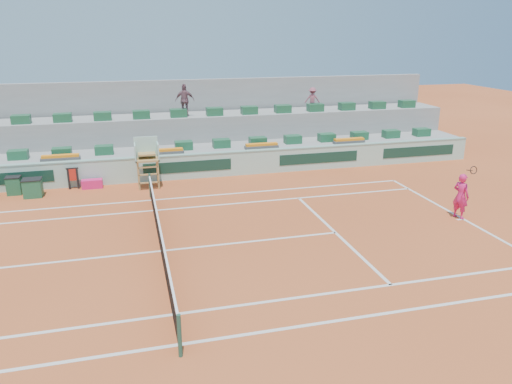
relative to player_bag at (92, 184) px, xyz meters
The scene contains 18 objects.
ground 8.42m from the player_bag, 71.95° to the right, with size 90.00×90.00×0.00m, color #A3451F.
seating_tier_lower 3.77m from the player_bag, 45.93° to the left, with size 36.00×4.00×1.20m, color gray.
seating_tier_upper 5.14m from the player_bag, 58.73° to the left, with size 36.00×2.40×2.60m, color gray.
stadium_back_wall 6.75m from the player_bag, 66.13° to the left, with size 36.00×0.40×4.40m, color gray.
player_bag is the anchor object (origin of this frame).
spectator_mid 7.08m from the player_bag, 37.21° to the left, with size 1.04×0.43×1.77m, color #734D56.
spectator_right 13.47m from the player_bag, 17.55° to the left, with size 0.88×0.50×1.36m, color #8E4756.
court_lines 8.42m from the player_bag, 71.95° to the right, with size 23.89×11.09×0.01m.
tennis_net 8.43m from the player_bag, 71.95° to the right, with size 0.10×11.97×1.10m.
advertising_hoarding 2.71m from the player_bag, 10.58° to the left, with size 36.00×0.34×1.26m.
umpire_chair 2.97m from the player_bag, 11.04° to the right, with size 1.10×0.90×2.40m.
seat_row_lower 3.39m from the player_bag, 34.53° to the left, with size 32.90×0.60×0.44m.
seat_row_upper 5.22m from the player_bag, 54.78° to the left, with size 32.90×0.60×0.44m.
flower_planters 1.86m from the player_bag, 41.90° to the left, with size 26.80×0.36×0.28m.
drink_cooler_a 2.59m from the player_bag, 164.89° to the right, with size 0.82×0.71×0.84m.
drink_cooler_b 3.38m from the player_bag, behind, with size 0.65×0.56×0.84m.
towel_rack 0.92m from the player_bag, behind, with size 0.56×0.09×1.03m.
tennis_player 16.39m from the player_bag, 28.44° to the right, with size 0.65×0.95×2.28m.
Camera 1 is at (-0.78, -15.83, 7.19)m, focal length 35.00 mm.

